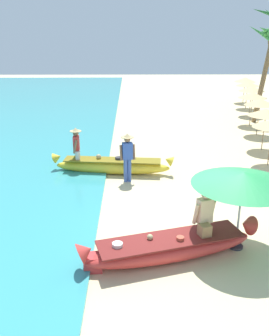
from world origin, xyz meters
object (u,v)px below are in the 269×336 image
object	(u,v)px
boat_yellow_midground	(112,166)
cooler_box	(93,263)
patio_umbrella_large	(243,179)
person_vendor_assistant	(76,147)
boat_red_foreground	(171,247)
person_vendor_hatted	(127,154)
person_tourist_customer	(204,217)

from	to	relation	value
boat_yellow_midground	cooler_box	xyz separation A→B (m)	(-0.16, -6.13, -0.12)
cooler_box	patio_umbrella_large	bearing A→B (deg)	10.37
person_vendor_assistant	patio_umbrella_large	size ratio (longest dim) A/B	0.72
boat_red_foreground	person_vendor_assistant	bearing A→B (deg)	116.89
person_vendor_hatted	patio_umbrella_large	world-z (taller)	patio_umbrella_large
person_vendor_assistant	cooler_box	xyz separation A→B (m)	(1.20, -6.39, -0.81)
boat_red_foreground	patio_umbrella_large	distance (m)	2.35
person_vendor_hatted	cooler_box	bearing A→B (deg)	-98.04
person_vendor_assistant	boat_red_foreground	bearing A→B (deg)	-63.11
person_vendor_assistant	cooler_box	size ratio (longest dim) A/B	4.20
person_vendor_hatted	person_vendor_assistant	world-z (taller)	person_vendor_hatted
boat_yellow_midground	cooler_box	bearing A→B (deg)	-91.52
boat_red_foreground	boat_yellow_midground	size ratio (longest dim) A/B	0.95
person_tourist_customer	cooler_box	bearing A→B (deg)	-163.42
person_tourist_customer	person_vendor_assistant	bearing A→B (deg)	124.37
person_vendor_hatted	person_vendor_assistant	bearing A→B (deg)	151.51
boat_yellow_midground	cooler_box	world-z (taller)	boat_yellow_midground
boat_red_foreground	boat_yellow_midground	world-z (taller)	boat_yellow_midground
person_vendor_assistant	cooler_box	world-z (taller)	person_vendor_assistant
boat_red_foreground	cooler_box	world-z (taller)	boat_red_foreground
boat_yellow_midground	person_vendor_hatted	world-z (taller)	person_vendor_hatted
boat_yellow_midground	patio_umbrella_large	world-z (taller)	patio_umbrella_large
person_vendor_hatted	person_vendor_assistant	size ratio (longest dim) A/B	1.03
boat_yellow_midground	patio_umbrella_large	size ratio (longest dim) A/B	1.92
cooler_box	person_vendor_hatted	bearing A→B (deg)	78.04
person_vendor_hatted	person_vendor_assistant	xyz separation A→B (m)	(-1.96, 1.06, -0.03)
boat_yellow_midground	person_tourist_customer	distance (m)	5.92
person_vendor_assistant	patio_umbrella_large	bearing A→B (deg)	-49.40
boat_red_foreground	person_tourist_customer	xyz separation A→B (m)	(0.81, 0.35, 0.61)
person_vendor_hatted	person_vendor_assistant	distance (m)	2.23
boat_yellow_midground	cooler_box	distance (m)	6.13
person_vendor_hatted	cooler_box	world-z (taller)	person_vendor_hatted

